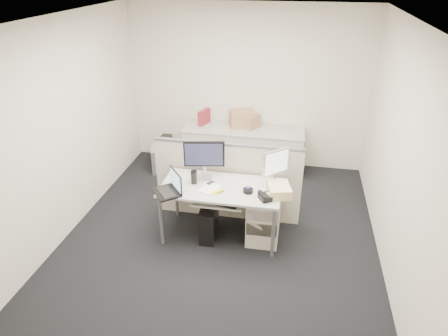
% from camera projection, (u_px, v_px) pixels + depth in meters
% --- Properties ---
extents(floor, '(4.00, 4.50, 0.01)m').
position_uv_depth(floor, '(221.00, 234.00, 5.31)').
color(floor, black).
rests_on(floor, ground).
extents(ceiling, '(4.00, 4.50, 0.01)m').
position_uv_depth(ceiling, '(220.00, 20.00, 4.07)').
color(ceiling, white).
rests_on(ceiling, ground).
extents(wall_back, '(4.00, 0.02, 2.70)m').
position_uv_depth(wall_back, '(247.00, 88.00, 6.65)').
color(wall_back, beige).
rests_on(wall_back, ground).
extents(wall_front, '(4.00, 0.02, 2.70)m').
position_uv_depth(wall_front, '(156.00, 270.00, 2.73)').
color(wall_front, beige).
rests_on(wall_front, ground).
extents(wall_left, '(0.02, 4.50, 2.70)m').
position_uv_depth(wall_left, '(65.00, 129.00, 5.02)').
color(wall_left, beige).
rests_on(wall_left, ground).
extents(wall_right, '(0.02, 4.50, 2.70)m').
position_uv_depth(wall_right, '(400.00, 155.00, 4.35)').
color(wall_right, beige).
rests_on(wall_right, ground).
extents(desk, '(1.50, 0.75, 0.73)m').
position_uv_depth(desk, '(221.00, 191.00, 5.01)').
color(desk, '#AEACA5').
rests_on(desk, floor).
extents(keyboard_tray, '(0.62, 0.32, 0.02)m').
position_uv_depth(keyboard_tray, '(218.00, 202.00, 4.87)').
color(keyboard_tray, '#AEACA5').
rests_on(keyboard_tray, desk).
extents(drawer_pedestal, '(0.40, 0.55, 0.65)m').
position_uv_depth(drawer_pedestal, '(264.00, 216.00, 5.11)').
color(drawer_pedestal, beige).
rests_on(drawer_pedestal, floor).
extents(cubicle_partition, '(2.00, 0.06, 1.10)m').
position_uv_depth(cubicle_partition, '(227.00, 182.00, 5.45)').
color(cubicle_partition, '#A69B88').
rests_on(cubicle_partition, floor).
extents(back_counter, '(2.00, 0.60, 0.72)m').
position_uv_depth(back_counter, '(243.00, 150.00, 6.83)').
color(back_counter, beige).
rests_on(back_counter, floor).
extents(monitor_main, '(0.54, 0.29, 0.52)m').
position_uv_depth(monitor_main, '(204.00, 160.00, 5.06)').
color(monitor_main, black).
rests_on(monitor_main, desk).
extents(monitor_small, '(0.41, 0.40, 0.47)m').
position_uv_depth(monitor_small, '(275.00, 168.00, 4.91)').
color(monitor_small, '#B7B7BC').
rests_on(monitor_small, desk).
extents(laptop, '(0.43, 0.45, 0.27)m').
position_uv_depth(laptop, '(166.00, 184.00, 4.77)').
color(laptop, black).
rests_on(laptop, desk).
extents(trackball, '(0.15, 0.15, 0.05)m').
position_uv_depth(trackball, '(248.00, 191.00, 4.84)').
color(trackball, black).
rests_on(trackball, desk).
extents(desk_phone, '(0.25, 0.24, 0.06)m').
position_uv_depth(desk_phone, '(268.00, 197.00, 4.70)').
color(desk_phone, black).
rests_on(desk_phone, desk).
extents(paper_stack, '(0.27, 0.31, 0.01)m').
position_uv_depth(paper_stack, '(210.00, 188.00, 4.92)').
color(paper_stack, white).
rests_on(paper_stack, desk).
extents(sticky_pad, '(0.09, 0.09, 0.01)m').
position_uv_depth(sticky_pad, '(214.00, 193.00, 4.82)').
color(sticky_pad, yellow).
rests_on(sticky_pad, desk).
extents(travel_mug, '(0.10, 0.10, 0.16)m').
position_uv_depth(travel_mug, '(194.00, 178.00, 5.01)').
color(travel_mug, black).
rests_on(travel_mug, desk).
extents(banana, '(0.16, 0.15, 0.04)m').
position_uv_depth(banana, '(219.00, 191.00, 4.84)').
color(banana, yellow).
rests_on(banana, desk).
extents(cellphone, '(0.09, 0.12, 0.01)m').
position_uv_depth(cellphone, '(210.00, 183.00, 5.04)').
color(cellphone, black).
rests_on(cellphone, desk).
extents(manila_folders, '(0.33, 0.38, 0.12)m').
position_uv_depth(manila_folders, '(279.00, 190.00, 4.78)').
color(manila_folders, beige).
rests_on(manila_folders, desk).
extents(keyboard, '(0.44, 0.24, 0.02)m').
position_uv_depth(keyboard, '(221.00, 202.00, 4.82)').
color(keyboard, black).
rests_on(keyboard, keyboard_tray).
extents(pc_tower_desk, '(0.22, 0.50, 0.45)m').
position_uv_depth(pc_tower_desk, '(209.00, 221.00, 5.19)').
color(pc_tower_desk, black).
rests_on(pc_tower_desk, floor).
extents(pc_tower_spare_dark, '(0.18, 0.44, 0.41)m').
position_uv_depth(pc_tower_spare_dark, '(165.00, 149.00, 7.23)').
color(pc_tower_spare_dark, black).
rests_on(pc_tower_spare_dark, floor).
extents(pc_tower_spare_silver, '(0.31, 0.49, 0.42)m').
position_uv_depth(pc_tower_spare_silver, '(157.00, 158.00, 6.88)').
color(pc_tower_spare_silver, '#B7B7BC').
rests_on(pc_tower_spare_silver, floor).
extents(cardboard_box_left, '(0.47, 0.41, 0.29)m').
position_uv_depth(cardboard_box_left, '(242.00, 119.00, 6.71)').
color(cardboard_box_left, '#A67950').
rests_on(cardboard_box_left, back_counter).
extents(cardboard_box_right, '(0.44, 0.42, 0.25)m').
position_uv_depth(cardboard_box_right, '(247.00, 121.00, 6.70)').
color(cardboard_box_right, '#A67950').
rests_on(cardboard_box_right, back_counter).
extents(red_binder, '(0.16, 0.30, 0.28)m').
position_uv_depth(red_binder, '(204.00, 118.00, 6.80)').
color(red_binder, maroon).
rests_on(red_binder, back_counter).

